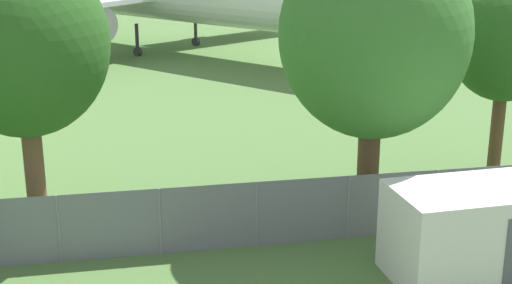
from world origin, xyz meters
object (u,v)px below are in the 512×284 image
portable_cabin (472,232)px  tree_far_right (506,40)px  tree_left_of_cabin (23,45)px  tree_behind_benches (374,35)px

portable_cabin → tree_far_right: size_ratio=0.60×
tree_left_of_cabin → tree_far_right: tree_left_of_cabin is taller
portable_cabin → tree_left_of_cabin: 12.23m
tree_left_of_cabin → tree_far_right: 14.98m
tree_left_of_cabin → tree_behind_benches: tree_behind_benches is taller
tree_left_of_cabin → tree_far_right: size_ratio=1.16×
portable_cabin → tree_left_of_cabin: tree_left_of_cabin is taller
tree_left_of_cabin → tree_behind_benches: size_ratio=0.94×
tree_behind_benches → tree_far_right: tree_behind_benches is taller
tree_behind_benches → tree_far_right: bearing=24.0°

